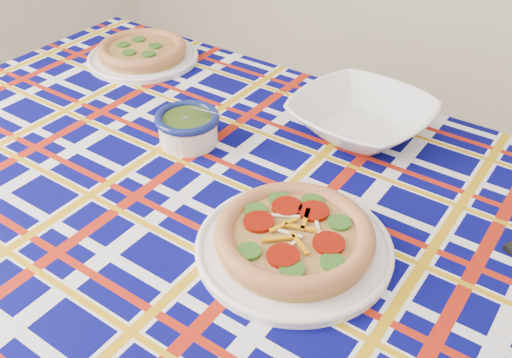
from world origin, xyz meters
The scene contains 6 objects.
dining_table centered at (-0.44, 0.37, 0.74)m, with size 1.85×1.28×0.82m.
tablecloth centered at (-0.44, 0.37, 0.77)m, with size 1.78×1.12×0.12m, color #040551, non-canonical shape.
main_focaccia_plate centered at (-0.27, 0.31, 0.86)m, with size 0.35×0.35×0.07m, color #A17339, non-canonical shape.
pesto_bowl centered at (-0.62, 0.51, 0.87)m, with size 0.14×0.14×0.08m, color #1F340E, non-canonical shape.
serving_bowl centered at (-0.31, 0.73, 0.86)m, with size 0.30×0.30×0.07m, color white.
second_focaccia_plate centered at (-0.97, 0.80, 0.85)m, with size 0.32×0.32×0.06m, color #A17339, non-canonical shape.
Camera 1 is at (0.02, -0.36, 1.51)m, focal length 40.00 mm.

